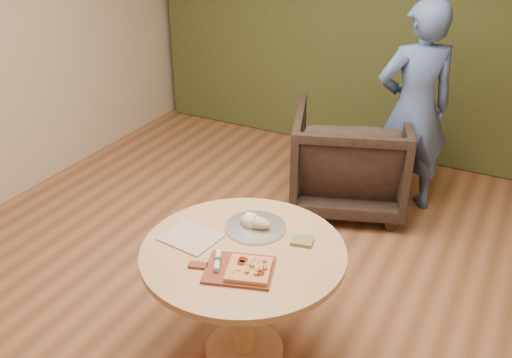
{
  "coord_description": "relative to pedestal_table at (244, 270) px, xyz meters",
  "views": [
    {
      "loc": [
        1.51,
        -2.55,
        2.55
      ],
      "look_at": [
        0.05,
        0.25,
        0.88
      ],
      "focal_mm": 40.0,
      "sensor_mm": 36.0,
      "label": 1
    }
  ],
  "objects": [
    {
      "name": "serving_tray",
      "position": [
        -0.04,
        0.22,
        0.15
      ],
      "size": [
        0.36,
        0.36,
        0.02
      ],
      "color": "silver",
      "rests_on": "pedestal_table"
    },
    {
      "name": "green_packet",
      "position": [
        0.26,
        0.21,
        0.15
      ],
      "size": [
        0.14,
        0.12,
        0.02
      ],
      "primitive_type": "cube",
      "rotation": [
        0.0,
        0.0,
        0.21
      ],
      "color": "#55632C",
      "rests_on": "pedestal_table"
    },
    {
      "name": "bread_roll",
      "position": [
        -0.05,
        0.22,
        0.18
      ],
      "size": [
        0.19,
        0.09,
        0.09
      ],
      "color": "#D6BF83",
      "rests_on": "serving_tray"
    },
    {
      "name": "curtain",
      "position": [
        -0.26,
        3.19,
        0.79
      ],
      "size": [
        4.8,
        0.14,
        2.78
      ],
      "primitive_type": "cube",
      "color": "#353D1B",
      "rests_on": "ground"
    },
    {
      "name": "pedestal_table",
      "position": [
        0.0,
        0.0,
        0.0
      ],
      "size": [
        1.14,
        1.14,
        0.75
      ],
      "rotation": [
        0.0,
        0.0,
        0.07
      ],
      "color": "tan",
      "rests_on": "ground"
    },
    {
      "name": "pizza_paddle",
      "position": [
        0.07,
        -0.19,
        0.15
      ],
      "size": [
        0.47,
        0.37,
        0.01
      ],
      "rotation": [
        0.0,
        0.0,
        0.31
      ],
      "color": "brown",
      "rests_on": "pedestal_table"
    },
    {
      "name": "room_shell",
      "position": [
        -0.26,
        0.29,
        0.79
      ],
      "size": [
        5.04,
        6.04,
        2.84
      ],
      "color": "#9C603E",
      "rests_on": "ground"
    },
    {
      "name": "flatbread_pizza",
      "position": [
        0.13,
        -0.18,
        0.17
      ],
      "size": [
        0.28,
        0.28,
        0.04
      ],
      "rotation": [
        0.0,
        0.0,
        0.31
      ],
      "color": "#EA9A5B",
      "rests_on": "pizza_paddle"
    },
    {
      "name": "armchair",
      "position": [
        -0.06,
        1.98,
        -0.13
      ],
      "size": [
        1.17,
        1.14,
        0.96
      ],
      "primitive_type": "imported",
      "rotation": [
        0.0,
        0.0,
        3.48
      ],
      "color": "black",
      "rests_on": "ground"
    },
    {
      "name": "newspaper",
      "position": [
        -0.31,
        -0.04,
        0.15
      ],
      "size": [
        0.33,
        0.28,
        0.01
      ],
      "primitive_type": "cube",
      "rotation": [
        0.0,
        0.0,
        -0.12
      ],
      "color": "white",
      "rests_on": "pedestal_table"
    },
    {
      "name": "person_standing",
      "position": [
        0.39,
        2.17,
        0.29
      ],
      "size": [
        0.78,
        0.73,
        1.79
      ],
      "primitive_type": "imported",
      "rotation": [
        0.0,
        0.0,
        3.76
      ],
      "color": "#465F99",
      "rests_on": "ground"
    },
    {
      "name": "cutlery_roll",
      "position": [
        -0.05,
        -0.19,
        0.17
      ],
      "size": [
        0.11,
        0.19,
        0.03
      ],
      "rotation": [
        0.0,
        0.0,
        0.46
      ],
      "color": "white",
      "rests_on": "pizza_paddle"
    }
  ]
}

